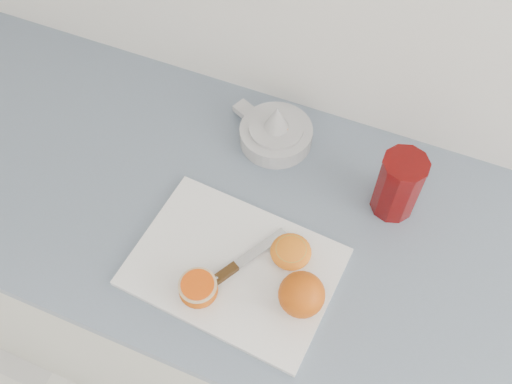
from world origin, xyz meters
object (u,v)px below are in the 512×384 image
at_px(red_tumbler, 398,187).
at_px(counter, 318,327).
at_px(half_orange, 198,289).
at_px(citrus_juicer, 275,132).
at_px(cutting_board, 234,267).

bearing_deg(red_tumbler, counter, -118.47).
relative_size(half_orange, citrus_juicer, 0.36).
xyz_separation_m(cutting_board, red_tumbler, (0.23, 0.24, 0.06)).
relative_size(counter, half_orange, 35.43).
xyz_separation_m(counter, half_orange, (-0.20, -0.20, 0.48)).
xyz_separation_m(counter, cutting_board, (-0.16, -0.12, 0.45)).
distance_m(cutting_board, red_tumbler, 0.34).
distance_m(counter, half_orange, 0.55).
relative_size(counter, citrus_juicer, 12.86).
height_order(citrus_juicer, red_tumbler, red_tumbler).
xyz_separation_m(cutting_board, citrus_juicer, (-0.04, 0.31, 0.02)).
relative_size(half_orange, red_tumbler, 0.49).
bearing_deg(counter, citrus_juicer, 137.80).
bearing_deg(cutting_board, counter, 36.71).
height_order(counter, citrus_juicer, citrus_juicer).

